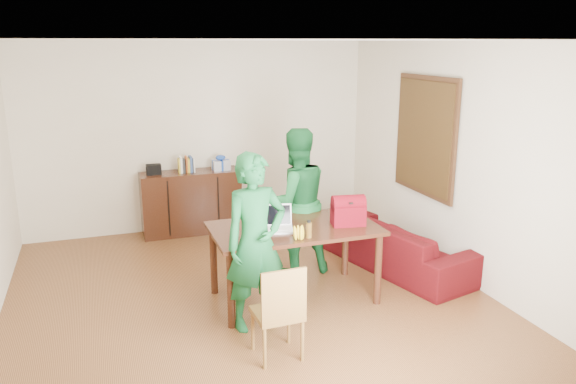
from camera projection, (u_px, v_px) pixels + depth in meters
name	position (u px, v px, depth m)	size (l,w,h in m)	color
room	(247.00, 181.00, 5.75)	(5.20, 5.70, 2.90)	#432510
table	(294.00, 236.00, 5.90)	(1.74, 0.98, 0.81)	black
chair	(278.00, 330.00, 4.89)	(0.41, 0.39, 0.88)	brown
person_near	(256.00, 242.00, 5.28)	(0.63, 0.41, 1.72)	#145A2B
person_far	(295.00, 202.00, 6.57)	(0.85, 0.66, 1.74)	#135626
laptop	(276.00, 227.00, 5.73)	(0.39, 0.31, 0.24)	white
bananas	(299.00, 237.00, 5.48)	(0.15, 0.09, 0.06)	yellow
bottle	(309.00, 229.00, 5.52)	(0.06, 0.06, 0.18)	brown
red_bag	(348.00, 213.00, 5.90)	(0.34, 0.20, 0.25)	maroon
sofa	(397.00, 244.00, 6.84)	(2.04, 0.80, 0.60)	#390710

